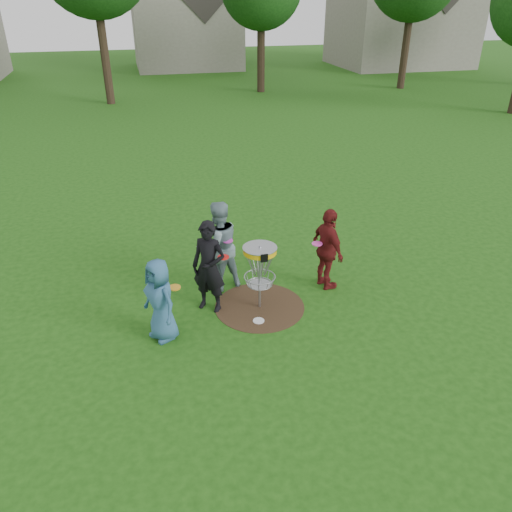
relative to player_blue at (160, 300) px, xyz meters
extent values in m
plane|color=#19470F|center=(1.94, 0.51, -0.79)|extent=(100.00, 100.00, 0.00)
cylinder|color=#47331E|center=(1.94, 0.51, -0.79)|extent=(1.80, 1.80, 0.01)
imported|color=#2D597C|center=(0.00, 0.00, 0.00)|extent=(0.82, 0.92, 1.58)
imported|color=black|center=(0.99, 0.71, 0.14)|extent=(0.82, 0.76, 1.87)
imported|color=gray|center=(1.31, 1.47, 0.18)|extent=(1.13, 1.00, 1.94)
imported|color=maroon|center=(3.50, 0.93, 0.10)|extent=(0.61, 1.10, 1.78)
cylinder|color=white|center=(1.80, 0.03, -0.78)|extent=(0.22, 0.22, 0.02)
cylinder|color=#9EA0A5|center=(1.94, 0.51, -0.10)|extent=(0.05, 0.05, 1.38)
cylinder|color=#E0A60B|center=(1.94, 0.51, 0.49)|extent=(0.64, 0.64, 0.10)
cylinder|color=#9EA0A5|center=(1.94, 0.51, 0.55)|extent=(0.66, 0.66, 0.01)
cube|color=black|center=(1.94, 0.18, 0.49)|extent=(0.14, 0.02, 0.16)
torus|color=#9EA0A5|center=(1.94, 0.51, -0.09)|extent=(0.62, 0.62, 0.02)
torus|color=#9EA0A5|center=(1.94, 0.51, -0.25)|extent=(0.50, 0.50, 0.02)
cylinder|color=#9EA0A5|center=(1.94, 0.51, -0.26)|extent=(0.44, 0.44, 0.01)
cylinder|color=orange|center=(0.27, 0.07, 0.18)|extent=(0.22, 0.22, 0.02)
cylinder|color=#FF1915|center=(1.26, 0.65, 0.36)|extent=(0.22, 0.22, 0.02)
cylinder|color=#EB3ED3|center=(1.46, 1.23, 0.40)|extent=(0.22, 0.22, 0.02)
cylinder|color=#FA41BF|center=(3.23, 0.85, 0.30)|extent=(0.22, 0.22, 0.02)
cylinder|color=#38281C|center=(-1.06, 22.01, 1.52)|extent=(0.46, 0.46, 4.62)
cylinder|color=#38281C|center=(7.94, 23.51, 1.10)|extent=(0.46, 0.46, 3.78)
cylinder|color=#38281C|center=(16.94, 22.51, 1.31)|extent=(0.46, 0.46, 4.20)
cube|color=gray|center=(4.94, 35.51, 1.71)|extent=(8.00, 7.00, 5.00)
cube|color=gray|center=(21.94, 32.51, 2.21)|extent=(10.00, 8.00, 6.00)
camera|label=1|loc=(-0.15, -7.57, 4.84)|focal=35.00mm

